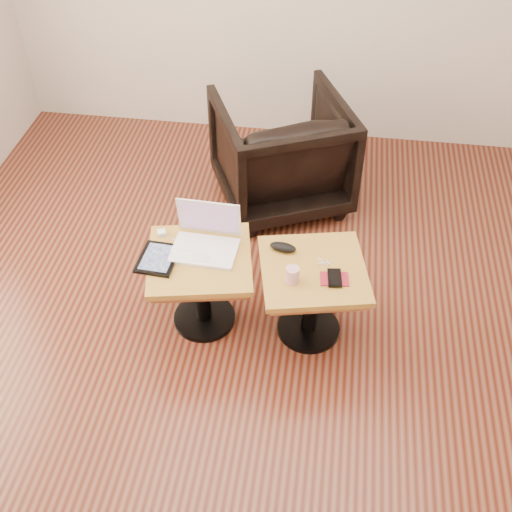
# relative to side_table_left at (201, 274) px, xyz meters

# --- Properties ---
(room_shell) EXTENTS (4.52, 4.52, 2.71)m
(room_shell) POSITION_rel_side_table_left_xyz_m (0.42, -0.17, 0.98)
(room_shell) COLOR #41160C
(room_shell) RESTS_ON ground
(side_table_left) EXTENTS (0.64, 0.64, 0.49)m
(side_table_left) POSITION_rel_side_table_left_xyz_m (0.00, 0.00, 0.00)
(side_table_left) COLOR black
(side_table_left) RESTS_ON ground
(side_table_right) EXTENTS (0.64, 0.64, 0.49)m
(side_table_right) POSITION_rel_side_table_left_xyz_m (0.60, 0.01, 0.00)
(side_table_right) COLOR black
(side_table_right) RESTS_ON ground
(laptop) EXTENTS (0.35, 0.28, 0.25)m
(laptop) POSITION_rel_side_table_left_xyz_m (0.02, 0.09, 0.17)
(laptop) COLOR white
(laptop) RESTS_ON side_table_left
(tablet) EXTENTS (0.21, 0.26, 0.02)m
(tablet) POSITION_rel_side_table_left_xyz_m (-0.21, -0.05, 0.13)
(tablet) COLOR black
(tablet) RESTS_ON side_table_left
(charging_adapter) EXTENTS (0.06, 0.06, 0.03)m
(charging_adapter) POSITION_rel_side_table_left_xyz_m (-0.24, 0.15, 0.14)
(charging_adapter) COLOR white
(charging_adapter) RESTS_ON side_table_left
(glasses_case) EXTENTS (0.15, 0.09, 0.05)m
(glasses_case) POSITION_rel_side_table_left_xyz_m (0.43, 0.12, 0.14)
(glasses_case) COLOR black
(glasses_case) RESTS_ON side_table_right
(striped_cup) EXTENTS (0.09, 0.09, 0.09)m
(striped_cup) POSITION_rel_side_table_left_xyz_m (0.50, -0.10, 0.17)
(striped_cup) COLOR #C24D6E
(striped_cup) RESTS_ON side_table_right
(earbuds_tangle) EXTENTS (0.07, 0.05, 0.01)m
(earbuds_tangle) POSITION_rel_side_table_left_xyz_m (0.65, 0.05, 0.13)
(earbuds_tangle) COLOR white
(earbuds_tangle) RESTS_ON side_table_right
(phone_on_sleeve) EXTENTS (0.15, 0.13, 0.02)m
(phone_on_sleeve) POSITION_rel_side_table_left_xyz_m (0.71, -0.06, 0.13)
(phone_on_sleeve) COLOR maroon
(phone_on_sleeve) RESTS_ON side_table_right
(armchair) EXTENTS (1.08, 1.09, 0.76)m
(armchair) POSITION_rel_side_table_left_xyz_m (0.30, 1.20, 0.01)
(armchair) COLOR black
(armchair) RESTS_ON ground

